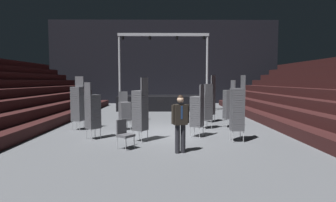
% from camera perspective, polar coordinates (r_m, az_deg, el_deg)
% --- Properties ---
extents(ground_plane, '(22.00, 30.00, 0.10)m').
position_cam_1_polar(ground_plane, '(11.78, -1.18, -6.72)').
color(ground_plane, '#515459').
extents(arena_end_wall, '(22.00, 0.30, 8.00)m').
position_cam_1_polar(arena_end_wall, '(26.63, -0.87, 8.15)').
color(arena_end_wall, black).
rests_on(arena_end_wall, ground_plane).
extents(bleacher_bank_right, '(6.00, 24.00, 3.60)m').
position_cam_1_polar(bleacher_bank_right, '(14.84, 31.50, 2.12)').
color(bleacher_bank_right, black).
rests_on(bleacher_bank_right, ground_plane).
extents(stage_riser, '(6.74, 2.96, 5.54)m').
position_cam_1_polar(stage_riser, '(20.75, -0.93, -0.08)').
color(stage_riser, black).
rests_on(stage_riser, ground_plane).
extents(man_with_tie, '(0.57, 0.34, 1.77)m').
position_cam_1_polar(man_with_tie, '(8.24, 2.61, -4.05)').
color(man_with_tie, black).
rests_on(man_with_tie, ground_plane).
extents(chair_stack_front_left, '(0.60, 0.60, 2.31)m').
position_cam_1_polar(chair_stack_front_left, '(9.87, -5.84, -1.81)').
color(chair_stack_front_left, '#B2B5BA').
rests_on(chair_stack_front_left, ground_plane).
extents(chair_stack_front_right, '(0.62, 0.62, 2.48)m').
position_cam_1_polar(chair_stack_front_right, '(14.55, 8.76, 0.44)').
color(chair_stack_front_right, '#B2B5BA').
rests_on(chair_stack_front_right, ground_plane).
extents(chair_stack_mid_left, '(0.52, 0.52, 2.22)m').
position_cam_1_polar(chair_stack_mid_left, '(13.11, 12.66, -0.58)').
color(chair_stack_mid_left, '#B2B5BA').
rests_on(chair_stack_mid_left, ground_plane).
extents(chair_stack_mid_right, '(0.60, 0.60, 2.05)m').
position_cam_1_polar(chair_stack_mid_right, '(10.67, 6.13, -2.04)').
color(chair_stack_mid_right, '#B2B5BA').
rests_on(chair_stack_mid_right, ground_plane).
extents(chair_stack_mid_centre, '(0.45, 0.45, 2.39)m').
position_cam_1_polar(chair_stack_mid_centre, '(10.09, 14.31, -1.55)').
color(chair_stack_mid_centre, '#B2B5BA').
rests_on(chair_stack_mid_centre, ground_plane).
extents(chair_stack_rear_left, '(0.58, 0.58, 2.05)m').
position_cam_1_polar(chair_stack_rear_left, '(12.58, 8.01, -1.10)').
color(chair_stack_rear_left, '#B2B5BA').
rests_on(chair_stack_rear_left, ground_plane).
extents(chair_stack_rear_right, '(0.62, 0.62, 2.14)m').
position_cam_1_polar(chair_stack_rear_right, '(10.60, -15.50, -1.99)').
color(chair_stack_rear_right, '#B2B5BA').
rests_on(chair_stack_rear_right, ground_plane).
extents(chair_stack_rear_centre, '(0.59, 0.59, 1.71)m').
position_cam_1_polar(chair_stack_rear_centre, '(12.32, -9.08, -2.01)').
color(chair_stack_rear_centre, '#B2B5BA').
rests_on(chair_stack_rear_centre, ground_plane).
extents(chair_stack_aisle_left, '(0.54, 0.54, 2.39)m').
position_cam_1_polar(chair_stack_aisle_left, '(12.80, -18.40, -0.43)').
color(chair_stack_aisle_left, '#B2B5BA').
rests_on(chair_stack_aisle_left, ground_plane).
extents(equipment_road_case, '(1.06, 0.90, 0.49)m').
position_cam_1_polar(equipment_road_case, '(15.47, -6.16, -3.00)').
color(equipment_road_case, black).
rests_on(equipment_road_case, ground_plane).
extents(loose_chair_near_man, '(0.62, 0.62, 0.95)m').
position_cam_1_polar(loose_chair_near_man, '(8.93, -9.17, -6.50)').
color(loose_chair_near_man, '#B2B5BA').
rests_on(loose_chair_near_man, ground_plane).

